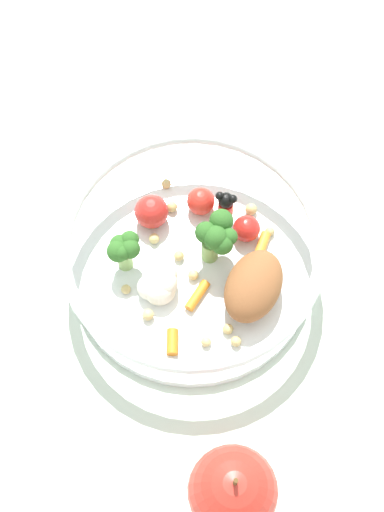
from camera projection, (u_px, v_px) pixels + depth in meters
name	position (u px, v px, depth m)	size (l,w,h in m)	color
ground_plane	(209.00, 261.00, 0.74)	(2.40, 2.40, 0.00)	silver
food_container	(195.00, 258.00, 0.70)	(0.24, 0.24, 0.07)	white
loose_apple	(233.00, 491.00, 0.61)	(0.07, 0.07, 0.08)	red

